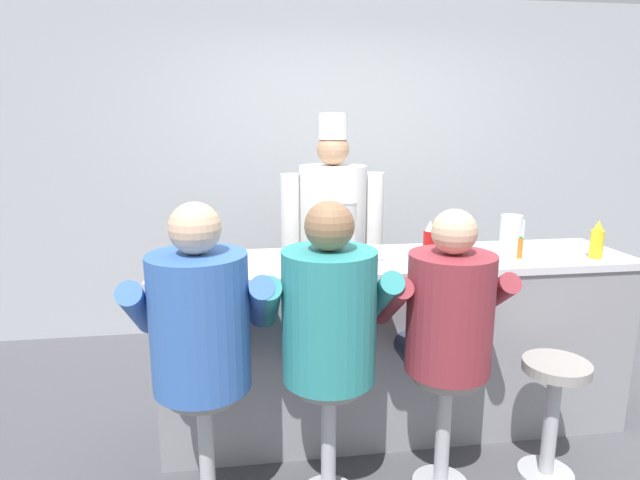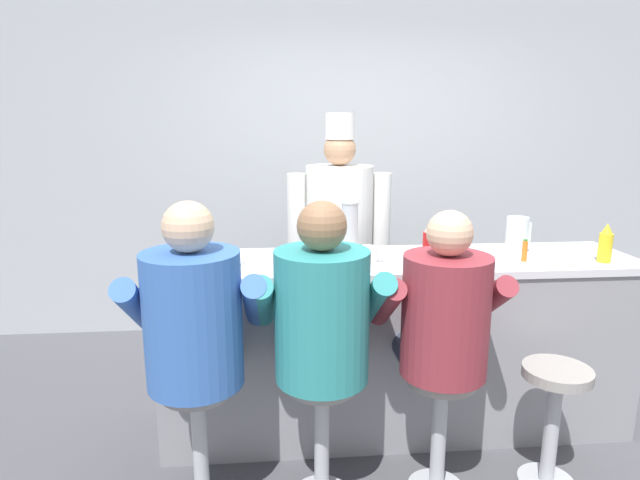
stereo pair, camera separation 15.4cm
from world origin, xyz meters
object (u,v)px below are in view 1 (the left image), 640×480
hot_sauce_bottle_orange (520,248)px  diner_seated_blue (201,327)px  diner_seated_maroon (446,320)px  coffee_mug_white (369,254)px  ketchup_bottle_red (429,246)px  diner_seated_teal (328,321)px  mustard_bottle_yellow (597,241)px  water_pitcher_clear (511,233)px  cup_stack_steel (348,228)px  cereal_bowl (446,256)px  empty_stool_round (553,400)px  cook_in_whites_near (333,234)px  breakfast_plate (219,262)px

hot_sauce_bottle_orange → diner_seated_blue: (-1.69, -0.44, -0.19)m
hot_sauce_bottle_orange → diner_seated_maroon: bearing=-142.8°
hot_sauce_bottle_orange → coffee_mug_white: (-0.84, 0.05, -0.01)m
ketchup_bottle_red → diner_seated_teal: size_ratio=0.18×
mustard_bottle_yellow → diner_seated_blue: bearing=-169.6°
mustard_bottle_yellow → diner_seated_maroon: (-1.00, -0.39, -0.25)m
diner_seated_blue → diner_seated_teal: 0.56m
water_pitcher_clear → ketchup_bottle_red: bearing=-152.6°
cup_stack_steel → water_pitcher_clear: bearing=-0.8°
cereal_bowl → coffee_mug_white: coffee_mug_white is taller
diner_seated_blue → empty_stool_round: size_ratio=2.32×
diner_seated_blue → diner_seated_teal: size_ratio=1.00×
cook_in_whites_near → diner_seated_maroon: bearing=-76.4°
diner_seated_blue → coffee_mug_white: bearing=29.6°
hot_sauce_bottle_orange → cereal_bowl: 0.42m
ketchup_bottle_red → water_pitcher_clear: bearing=27.4°
cup_stack_steel → diner_seated_maroon: diner_seated_maroon is taller
coffee_mug_white → cup_stack_steel: bearing=117.6°
cereal_bowl → empty_stool_round: bearing=-51.8°
mustard_bottle_yellow → cook_in_whites_near: bearing=145.2°
ketchup_bottle_red → diner_seated_teal: (-0.57, -0.32, -0.25)m
water_pitcher_clear → diner_seated_maroon: bearing=-134.6°
empty_stool_round → ketchup_bottle_red: bearing=146.7°
cereal_bowl → diner_seated_teal: size_ratio=0.11×
mustard_bottle_yellow → cup_stack_steel: (-1.34, 0.26, 0.06)m
coffee_mug_white → diner_seated_maroon: 0.59m
mustard_bottle_yellow → water_pitcher_clear: 0.45m
mustard_bottle_yellow → coffee_mug_white: 1.26m
mustard_bottle_yellow → cereal_bowl: bearing=174.9°
cup_stack_steel → empty_stool_round: cup_stack_steel is taller
diner_seated_blue → diner_seated_maroon: diner_seated_blue is taller
cereal_bowl → diner_seated_blue: diner_seated_blue is taller
diner_seated_maroon → cup_stack_steel: bearing=117.6°
diner_seated_maroon → empty_stool_round: (0.56, -0.03, -0.44)m
diner_seated_blue → diner_seated_maroon: 1.11m
water_pitcher_clear → breakfast_plate: size_ratio=0.78×
diner_seated_teal → coffee_mug_white: bearing=58.3°
ketchup_bottle_red → empty_stool_round: ketchup_bottle_red is taller
diner_seated_maroon → cook_in_whites_near: 1.35m
cup_stack_steel → empty_stool_round: (0.89, -0.68, -0.75)m
ketchup_bottle_red → diner_seated_blue: size_ratio=0.17×
cup_stack_steel → diner_seated_blue: size_ratio=0.21×
breakfast_plate → empty_stool_round: (1.60, -0.57, -0.61)m
mustard_bottle_yellow → hot_sauce_bottle_orange: size_ratio=1.75×
coffee_mug_white → mustard_bottle_yellow: bearing=-4.5°
cereal_bowl → cup_stack_steel: bearing=159.9°
hot_sauce_bottle_orange → diner_seated_teal: (-1.14, -0.44, -0.19)m
water_pitcher_clear → empty_stool_round: bearing=-95.9°
hot_sauce_bottle_orange → water_pitcher_clear: water_pitcher_clear is taller
breakfast_plate → diner_seated_blue: bearing=-96.8°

